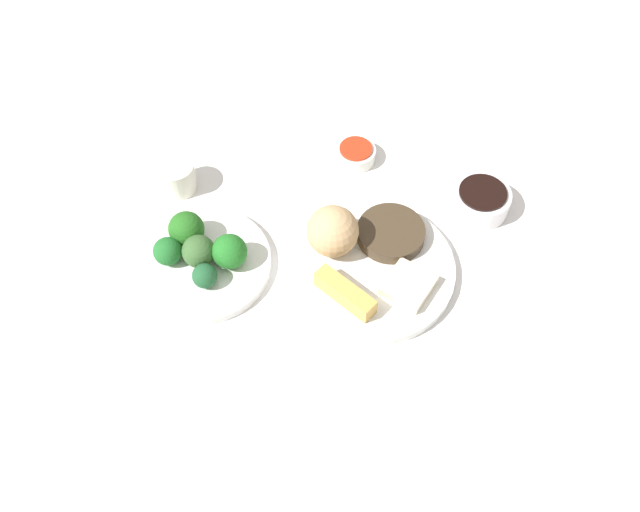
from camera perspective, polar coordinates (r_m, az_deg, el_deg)
tabletop at (r=1.10m, az=4.43°, el=-1.72°), size 2.20×2.20×0.02m
main_plate at (r=1.09m, az=3.88°, el=-1.12°), size 0.26×0.26×0.02m
rice_scoop at (r=1.07m, az=1.00°, el=1.97°), size 0.08×0.08×0.08m
spring_roll at (r=1.04m, az=1.98°, el=-2.93°), size 0.06×0.10×0.03m
crab_rangoon_wonton at (r=1.06m, az=6.97°, el=-2.32°), size 0.08×0.08×0.02m
stir_fry_heap at (r=1.11m, az=5.76°, el=1.75°), size 0.10×0.10×0.02m
broccoli_plate at (r=1.11m, az=-9.32°, el=-0.60°), size 0.21×0.21×0.01m
broccoli_floret_0 at (r=1.08m, az=-9.53°, el=0.36°), size 0.05×0.05×0.05m
broccoli_floret_1 at (r=1.11m, az=-10.47°, el=2.10°), size 0.05×0.05×0.05m
broccoli_floret_2 at (r=1.07m, az=-7.14°, el=0.36°), size 0.05×0.05×0.05m
broccoli_floret_3 at (r=1.06m, az=-9.05°, el=-1.55°), size 0.04×0.04×0.04m
broccoli_floret_4 at (r=1.09m, az=-11.91°, el=0.37°), size 0.04×0.04×0.04m
soy_sauce_bowl at (r=1.18m, az=12.52°, el=4.24°), size 0.09×0.09×0.04m
soy_sauce_bowl_liquid at (r=1.16m, az=12.71°, el=4.90°), size 0.08×0.08×0.00m
sauce_ramekin_sweet_and_sour at (r=1.23m, az=2.81°, el=7.99°), size 0.07×0.07×0.02m
sauce_ramekin_sweet_and_sour_liquid at (r=1.22m, az=2.84°, el=8.44°), size 0.05×0.05×0.00m
teacup at (r=1.20m, az=-11.22°, el=6.12°), size 0.06×0.06×0.05m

